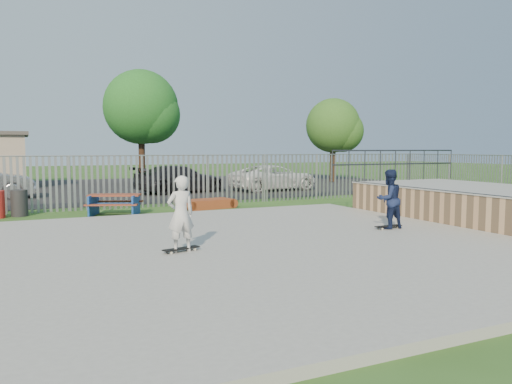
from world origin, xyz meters
name	(u,v)px	position (x,y,z in m)	size (l,w,h in m)	color
ground	(187,255)	(0.00, 0.00, 0.00)	(120.00, 120.00, 0.00)	#2F511C
concrete_slab	(187,252)	(0.00, 0.00, 0.07)	(15.00, 12.00, 0.15)	gray
quarter_pipe	(472,204)	(9.50, 1.04, 0.56)	(5.50, 7.05, 2.19)	tan
fence	(174,190)	(1.00, 4.59, 1.00)	(26.04, 16.02, 2.00)	gray
picnic_table	(115,204)	(-0.33, 7.21, 0.37)	(2.10, 1.93, 0.72)	brown
funbox	(208,204)	(3.18, 7.67, 0.18)	(1.88, 1.13, 0.35)	brown
trash_bin_grey	(19,203)	(-3.27, 8.28, 0.44)	(0.53, 0.53, 0.89)	#242426
parking_lot	(86,189)	(0.00, 19.00, 0.01)	(40.00, 18.00, 0.02)	black
car_dark	(180,179)	(4.09, 14.53, 0.71)	(1.94, 4.76, 1.38)	black
car_white	(274,178)	(9.07, 13.78, 0.70)	(2.25, 4.89, 1.36)	white
tree_mid	(141,107)	(3.69, 21.63, 4.83)	(4.65, 4.65, 7.18)	#3A2417
tree_right	(333,126)	(15.91, 18.44, 3.78)	(3.65, 3.65, 5.63)	#3B2717
skateboard_a	(388,227)	(5.62, 0.31, 0.19)	(0.81, 0.25, 0.08)	black
skateboard_b	(181,250)	(-0.21, -0.26, 0.19)	(0.82, 0.40, 0.08)	black
skater_navy	(389,199)	(5.62, 0.31, 0.93)	(0.76, 0.59, 1.57)	#141E41
skater_white	(181,214)	(-0.21, -0.26, 0.93)	(0.57, 0.37, 1.57)	silver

